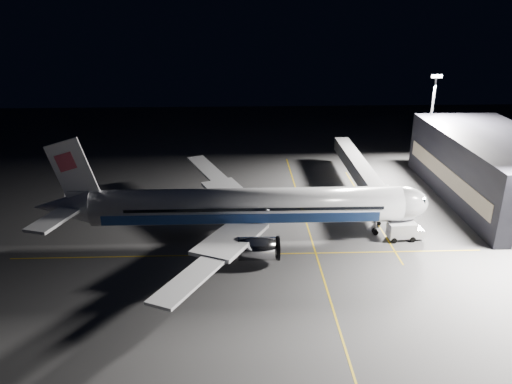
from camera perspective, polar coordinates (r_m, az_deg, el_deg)
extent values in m
plane|color=#4C4C4F|center=(80.07, -0.92, -5.08)|extent=(200.00, 200.00, 0.00)
cube|color=gold|center=(80.86, 6.21, -4.93)|extent=(0.25, 80.00, 0.01)
cube|color=gold|center=(74.75, -0.82, -7.14)|extent=(70.00, 0.25, 0.01)
cube|color=gold|center=(92.13, 12.75, -1.93)|extent=(0.25, 40.00, 0.01)
cylinder|color=silver|center=(77.83, -0.94, -1.59)|extent=(48.00, 5.60, 5.60)
ellipsoid|color=silver|center=(81.86, 16.10, -1.28)|extent=(8.96, 5.60, 5.60)
cube|color=black|center=(82.24, 17.70, -0.60)|extent=(2.20, 3.40, 0.90)
cone|color=silver|center=(82.29, -21.21, -1.59)|extent=(9.00, 5.49, 5.49)
cube|color=navy|center=(80.73, -1.69, -1.41)|extent=(42.24, 0.25, 1.50)
cube|color=navy|center=(75.64, -1.65, -3.06)|extent=(42.24, 0.25, 1.50)
cube|color=silver|center=(85.83, -2.72, -0.49)|extent=(11.36, 15.23, 1.53)
cube|color=silver|center=(71.25, -2.81, -5.33)|extent=(11.36, 15.23, 1.53)
cube|color=silver|center=(97.42, -5.63, 2.70)|extent=(8.57, 13.22, 1.31)
cube|color=silver|center=(60.21, -7.76, -10.02)|extent=(8.57, 13.22, 1.31)
cube|color=silver|center=(86.59, -19.89, -0.05)|extent=(6.20, 9.67, 0.45)
cube|color=silver|center=(77.52, -22.05, -2.89)|extent=(6.20, 9.67, 0.45)
cube|color=white|center=(79.55, -20.21, 2.34)|extent=(7.53, 0.40, 10.28)
cube|color=#D4485E|center=(79.39, -20.89, 3.27)|extent=(3.22, 0.55, 3.22)
cylinder|color=#B7B7BF|center=(87.22, -0.28, -0.91)|extent=(5.60, 3.40, 3.40)
cylinder|color=#B7B7BF|center=(70.94, 0.21, -6.48)|extent=(5.60, 3.40, 3.40)
cylinder|color=#9999A0|center=(82.47, 13.50, -3.92)|extent=(0.26, 0.26, 2.50)
cylinder|color=black|center=(82.81, 13.45, -4.42)|extent=(0.90, 0.70, 0.90)
cylinder|color=#9999A0|center=(83.41, -3.06, -3.01)|extent=(0.26, 0.26, 2.50)
cylinder|color=#9999A0|center=(75.67, -3.13, -5.73)|extent=(0.26, 0.26, 2.50)
cylinder|color=black|center=(83.70, -3.05, -3.45)|extent=(1.10, 1.60, 1.10)
cylinder|color=black|center=(76.00, -3.12, -6.19)|extent=(1.10, 1.60, 1.10)
cube|color=black|center=(102.28, 25.60, 2.40)|extent=(18.00, 40.00, 12.00)
cube|color=brown|center=(98.72, 20.85, 1.87)|extent=(0.15, 36.00, 3.00)
cube|color=#B2B2B7|center=(99.59, 11.57, 2.80)|extent=(3.00, 33.90, 2.80)
cube|color=#B2B2B7|center=(85.24, 13.95, -0.65)|extent=(3.60, 3.20, 3.40)
cylinder|color=#9999A0|center=(86.41, 13.77, -2.52)|extent=(0.70, 0.70, 3.10)
cylinder|color=black|center=(86.11, 13.85, -3.49)|extent=(0.70, 0.30, 0.70)
cylinder|color=black|center=(87.68, 13.55, -3.00)|extent=(0.70, 0.30, 0.70)
cylinder|color=#59595E|center=(114.49, 19.27, 7.29)|extent=(0.44, 0.44, 20.00)
cube|color=#59595E|center=(112.60, 19.93, 12.36)|extent=(2.40, 0.50, 0.80)
cube|color=white|center=(112.28, 19.99, 12.33)|extent=(2.20, 0.15, 0.60)
cube|color=white|center=(81.60, 16.31, -4.17)|extent=(4.47, 2.49, 2.37)
cube|color=white|center=(82.89, 17.92, -4.45)|extent=(1.88, 2.18, 1.29)
cube|color=black|center=(82.66, 17.96, -4.11)|extent=(1.43, 1.93, 0.54)
cylinder|color=black|center=(83.63, 16.89, -4.53)|extent=(0.88, 0.34, 0.86)
cylinder|color=black|center=(81.79, 17.49, -5.22)|extent=(0.88, 0.34, 0.86)
cylinder|color=black|center=(82.51, 14.96, -4.69)|extent=(0.88, 0.34, 0.86)
cylinder|color=black|center=(80.64, 15.52, -5.38)|extent=(0.88, 0.34, 0.86)
cube|color=black|center=(87.03, -0.41, -2.31)|extent=(2.37, 1.72, 0.99)
cube|color=black|center=(86.78, -0.41, -1.93)|extent=(1.05, 1.05, 0.54)
sphere|color=#FFF2CC|center=(86.46, -0.77, -2.48)|extent=(0.23, 0.23, 0.23)
sphere|color=#FFF2CC|center=(86.34, -0.18, -2.51)|extent=(0.23, 0.23, 0.23)
cylinder|color=black|center=(87.78, 0.19, -2.38)|extent=(0.57, 0.29, 0.54)
cylinder|color=black|center=(86.40, 0.05, -2.79)|extent=(0.57, 0.29, 0.54)
cylinder|color=black|center=(88.00, -0.85, -2.32)|extent=(0.57, 0.29, 0.54)
cylinder|color=black|center=(86.63, -1.01, -2.72)|extent=(0.57, 0.29, 0.54)
cone|color=#FF5F0A|center=(91.18, -2.03, -1.45)|extent=(0.36, 0.36, 0.53)
cone|color=#FF5F0A|center=(88.86, 0.66, -2.04)|extent=(0.43, 0.43, 0.64)
cone|color=#FF5F0A|center=(85.00, -3.45, -3.24)|extent=(0.40, 0.40, 0.61)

